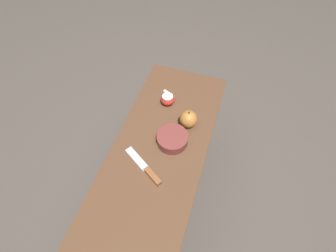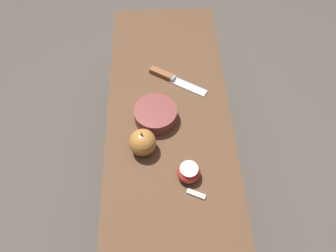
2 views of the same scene
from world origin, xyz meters
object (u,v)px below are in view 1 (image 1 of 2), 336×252
(wooden_bench, at_px, (160,157))
(bowl, at_px, (172,139))
(apple_whole, at_px, (188,119))
(apple_cut, at_px, (168,99))
(knife, at_px, (148,171))

(wooden_bench, relative_size, bowl, 7.36)
(bowl, bearing_deg, apple_whole, -19.70)
(apple_cut, bearing_deg, apple_whole, -125.98)
(apple_whole, relative_size, apple_cut, 1.38)
(apple_whole, relative_size, bowl, 0.67)
(apple_whole, xyz_separation_m, bowl, (-0.12, 0.04, -0.02))
(wooden_bench, xyz_separation_m, apple_cut, (0.27, 0.05, 0.11))
(apple_whole, height_order, apple_cut, apple_whole)
(wooden_bench, height_order, apple_whole, apple_whole)
(apple_whole, xyz_separation_m, apple_cut, (0.10, 0.14, -0.02))
(apple_whole, distance_m, apple_cut, 0.17)
(knife, bearing_deg, apple_whole, -76.17)
(wooden_bench, distance_m, knife, 0.15)
(knife, xyz_separation_m, apple_cut, (0.39, 0.04, 0.02))
(knife, distance_m, bowl, 0.18)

